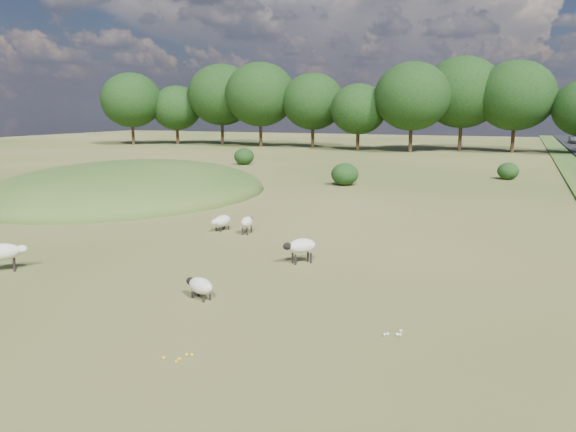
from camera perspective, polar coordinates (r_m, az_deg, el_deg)
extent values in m
plane|color=#3A561A|center=(38.12, 6.42, 2.91)|extent=(160.00, 160.00, 0.00)
ellipsoid|color=#33561E|center=(36.46, -15.74, 2.21)|extent=(16.00, 20.00, 4.00)
cylinder|color=black|center=(87.19, -15.47, 8.25)|extent=(0.44, 0.44, 3.77)
ellipsoid|color=black|center=(87.13, -15.63, 11.28)|extent=(8.81, 8.81, 7.93)
cylinder|color=black|center=(87.06, -11.17, 8.21)|extent=(0.44, 0.44, 3.12)
ellipsoid|color=black|center=(86.98, -11.26, 10.72)|extent=(7.28, 7.28, 6.55)
cylinder|color=black|center=(84.32, -6.69, 8.64)|extent=(0.44, 0.44, 4.21)
ellipsoid|color=black|center=(84.29, -6.77, 12.13)|extent=(9.83, 9.83, 8.84)
cylinder|color=black|center=(79.48, -2.79, 8.56)|extent=(0.44, 0.44, 4.18)
ellipsoid|color=black|center=(79.44, -2.83, 12.24)|extent=(9.75, 9.75, 8.78)
cylinder|color=black|center=(77.26, 2.52, 8.28)|extent=(0.44, 0.44, 3.61)
ellipsoid|color=black|center=(77.19, 2.55, 11.55)|extent=(8.41, 8.41, 7.57)
cylinder|color=black|center=(72.43, 7.10, 7.81)|extent=(0.44, 0.44, 3.02)
ellipsoid|color=black|center=(72.34, 7.17, 10.73)|extent=(7.04, 7.04, 6.34)
cylinder|color=black|center=(70.48, 12.35, 7.92)|extent=(0.44, 0.44, 3.90)
ellipsoid|color=black|center=(70.42, 12.50, 11.79)|extent=(9.09, 9.09, 8.18)
cylinder|color=black|center=(74.62, 17.10, 7.97)|extent=(0.44, 0.44, 4.22)
ellipsoid|color=black|center=(74.58, 17.32, 11.92)|extent=(9.85, 9.85, 8.86)
cylinder|color=black|center=(73.33, 21.88, 7.52)|extent=(0.44, 0.44, 3.94)
ellipsoid|color=black|center=(73.28, 22.15, 11.28)|extent=(9.20, 9.20, 8.28)
ellipsoid|color=black|center=(39.03, 5.78, 4.24)|extent=(1.88, 1.88, 1.53)
ellipsoid|color=black|center=(45.20, 21.45, 4.27)|extent=(1.55, 1.55, 1.27)
ellipsoid|color=black|center=(53.69, -4.49, 6.06)|extent=(1.91, 1.91, 1.56)
ellipsoid|color=beige|center=(15.82, -8.86, -7.02)|extent=(0.98, 0.75, 0.45)
ellipsoid|color=black|center=(16.17, -9.88, -6.53)|extent=(0.34, 0.30, 0.22)
cylinder|color=black|center=(16.05, -9.70, -7.93)|extent=(0.06, 0.06, 0.16)
cylinder|color=black|center=(16.17, -9.07, -7.77)|extent=(0.06, 0.06, 0.16)
cylinder|color=black|center=(15.66, -8.58, -8.38)|extent=(0.06, 0.06, 0.16)
cylinder|color=black|center=(15.78, -7.94, -8.20)|extent=(0.06, 0.06, 0.16)
ellipsoid|color=beige|center=(19.15, 1.42, -3.05)|extent=(1.07, 1.06, 0.50)
ellipsoid|color=black|center=(18.94, -0.07, -3.09)|extent=(0.40, 0.39, 0.25)
cylinder|color=black|center=(19.04, 0.76, -4.47)|extent=(0.07, 0.07, 0.36)
cylinder|color=black|center=(19.26, 0.48, -4.29)|extent=(0.07, 0.07, 0.36)
cylinder|color=black|center=(19.26, 2.34, -4.30)|extent=(0.07, 0.07, 0.36)
cylinder|color=black|center=(19.48, 2.05, -4.12)|extent=(0.07, 0.07, 0.36)
ellipsoid|color=beige|center=(23.69, -4.20, -0.60)|extent=(0.53, 0.88, 0.43)
ellipsoid|color=black|center=(24.10, -3.83, -0.33)|extent=(0.23, 0.29, 0.22)
cylinder|color=black|center=(24.03, -4.22, -1.34)|extent=(0.06, 0.06, 0.31)
cylinder|color=black|center=(23.95, -3.75, -1.37)|extent=(0.06, 0.06, 0.31)
cylinder|color=black|center=(23.58, -4.64, -1.57)|extent=(0.06, 0.06, 0.31)
cylinder|color=black|center=(23.51, -4.16, -1.61)|extent=(0.06, 0.06, 0.31)
ellipsoid|color=beige|center=(20.36, -27.02, -3.27)|extent=(1.14, 1.16, 0.54)
ellipsoid|color=silver|center=(20.32, -25.41, -3.05)|extent=(0.43, 0.43, 0.27)
cylinder|color=black|center=(20.58, -26.03, -4.38)|extent=(0.08, 0.08, 0.39)
cylinder|color=black|center=(20.32, -26.06, -4.57)|extent=(0.08, 0.08, 0.39)
ellipsoid|color=beige|center=(24.47, -6.69, -0.50)|extent=(0.67, 1.04, 0.49)
ellipsoid|color=silver|center=(24.07, -7.47, -0.63)|extent=(0.29, 0.35, 0.25)
cylinder|color=black|center=(24.25, -6.87, -1.42)|extent=(0.07, 0.07, 0.18)
cylinder|color=black|center=(24.40, -7.31, -1.36)|extent=(0.07, 0.07, 0.18)
cylinder|color=black|center=(24.68, -6.05, -1.19)|extent=(0.07, 0.07, 0.18)
cylinder|color=black|center=(24.82, -6.48, -1.13)|extent=(0.07, 0.07, 0.18)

